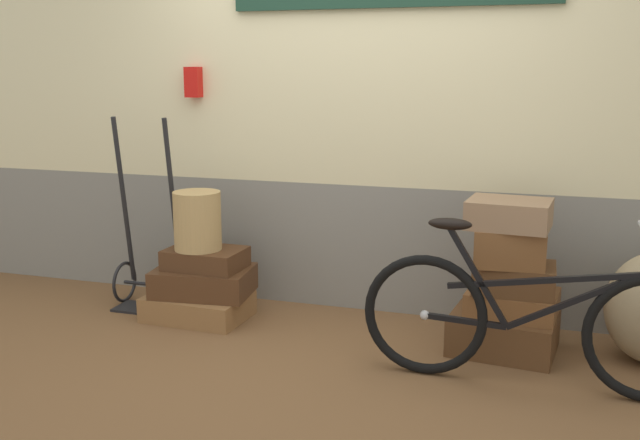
{
  "coord_description": "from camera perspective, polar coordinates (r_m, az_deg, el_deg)",
  "views": [
    {
      "loc": [
        1.23,
        -3.75,
        1.59
      ],
      "look_at": [
        -0.02,
        0.18,
        0.72
      ],
      "focal_mm": 40.98,
      "sensor_mm": 36.0,
      "label": 1
    }
  ],
  "objects": [
    {
      "name": "suitcase_3",
      "position": [
        4.32,
        14.15,
        -8.46
      ],
      "size": [
        0.62,
        0.54,
        0.22
      ],
      "primitive_type": "cube",
      "rotation": [
        0.0,
        0.0,
        -0.11
      ],
      "color": "brown",
      "rests_on": "ground"
    },
    {
      "name": "suitcase_0",
      "position": [
        4.78,
        -9.5,
        -6.65
      ],
      "size": [
        0.64,
        0.47,
        0.16
      ],
      "primitive_type": "cube",
      "rotation": [
        0.0,
        0.0,
        -0.04
      ],
      "color": "olive",
      "rests_on": "ground"
    },
    {
      "name": "suitcase_5",
      "position": [
        4.21,
        14.92,
        -4.39
      ],
      "size": [
        0.44,
        0.34,
        0.16
      ],
      "primitive_type": "cube",
      "rotation": [
        0.0,
        0.0,
        0.01
      ],
      "color": "brown",
      "rests_on": "suitcase_4"
    },
    {
      "name": "wicker_basket",
      "position": [
        4.64,
        -9.55,
        -0.05
      ],
      "size": [
        0.3,
        0.3,
        0.37
      ],
      "primitive_type": "cylinder",
      "color": "tan",
      "rests_on": "suitcase_2"
    },
    {
      "name": "suitcase_2",
      "position": [
        4.7,
        -8.93,
        -2.98
      ],
      "size": [
        0.49,
        0.35,
        0.13
      ],
      "primitive_type": "cube",
      "rotation": [
        0.0,
        0.0,
        -0.03
      ],
      "color": "#4C2D19",
      "rests_on": "suitcase_1"
    },
    {
      "name": "suitcase_6",
      "position": [
        4.13,
        14.52,
        -2.04
      ],
      "size": [
        0.4,
        0.32,
        0.21
      ],
      "primitive_type": "cube",
      "rotation": [
        0.0,
        0.0,
        0.09
      ],
      "color": "brown",
      "rests_on": "suitcase_5"
    },
    {
      "name": "suitcase_7",
      "position": [
        4.11,
        14.55,
        0.47
      ],
      "size": [
        0.46,
        0.38,
        0.16
      ],
      "primitive_type": "cube",
      "rotation": [
        0.0,
        0.0,
        -0.09
      ],
      "color": "#937051",
      "rests_on": "suitcase_6"
    },
    {
      "name": "suitcase_1",
      "position": [
        4.74,
        -9.08,
        -4.73
      ],
      "size": [
        0.64,
        0.48,
        0.17
      ],
      "primitive_type": "cube",
      "rotation": [
        0.0,
        0.0,
        0.11
      ],
      "color": "#4C2D19",
      "rests_on": "suitcase_0"
    },
    {
      "name": "suitcase_4",
      "position": [
        4.26,
        14.8,
        -6.24
      ],
      "size": [
        0.52,
        0.42,
        0.13
      ],
      "primitive_type": "cube",
      "rotation": [
        0.0,
        0.0,
        -0.1
      ],
      "color": "brown",
      "rests_on": "suitcase_3"
    },
    {
      "name": "bicycle",
      "position": [
        3.79,
        16.26,
        -7.64
      ],
      "size": [
        1.73,
        0.46,
        0.85
      ],
      "color": "black",
      "rests_on": "ground"
    },
    {
      "name": "ground",
      "position": [
        4.27,
        -0.5,
        -10.34
      ],
      "size": [
        9.3,
        5.2,
        0.06
      ],
      "primitive_type": "cube",
      "color": "brown"
    },
    {
      "name": "luggage_trolley",
      "position": [
        5.02,
        -13.16,
        -3.36
      ],
      "size": [
        0.45,
        0.36,
        1.27
      ],
      "color": "black",
      "rests_on": "ground"
    },
    {
      "name": "station_building",
      "position": [
        4.76,
        2.83,
        10.01
      ],
      "size": [
        7.3,
        0.74,
        2.85
      ],
      "color": "gray",
      "rests_on": "ground"
    }
  ]
}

